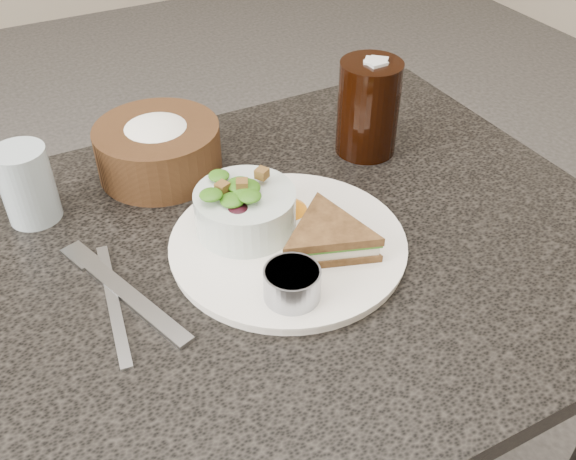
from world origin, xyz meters
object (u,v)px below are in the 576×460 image
at_px(dining_table, 255,430).
at_px(water_glass, 27,185).
at_px(dressing_ramekin, 292,284).
at_px(sandwich, 328,237).
at_px(cola_glass, 369,104).
at_px(dinner_plate, 288,245).
at_px(bread_basket, 158,142).
at_px(salad_bowl, 245,204).

xyz_separation_m(dining_table, water_glass, (-0.22, 0.20, 0.43)).
height_order(dining_table, dressing_ramekin, dressing_ramekin).
height_order(sandwich, cola_glass, cola_glass).
bearing_deg(dinner_plate, sandwich, -46.24).
bearing_deg(sandwich, cola_glass, 65.52).
distance_m(dining_table, bread_basket, 0.48).
xyz_separation_m(sandwich, cola_glass, (0.18, 0.19, 0.05)).
height_order(dining_table, water_glass, water_glass).
relative_size(dining_table, bread_basket, 5.58).
height_order(sandwich, salad_bowl, salad_bowl).
relative_size(dinner_plate, dressing_ramekin, 4.54).
bearing_deg(salad_bowl, water_glass, 144.54).
relative_size(sandwich, dressing_ramekin, 2.16).
xyz_separation_m(cola_glass, water_glass, (-0.49, 0.06, -0.03)).
xyz_separation_m(dinner_plate, cola_glass, (0.22, 0.15, 0.07)).
distance_m(dinner_plate, water_glass, 0.35).
bearing_deg(dinner_plate, salad_bowl, 125.73).
bearing_deg(dressing_ramekin, salad_bowl, 87.37).
xyz_separation_m(dinner_plate, dressing_ramekin, (-0.04, -0.09, 0.03)).
height_order(dining_table, cola_glass, cola_glass).
bearing_deg(dining_table, water_glass, 136.57).
distance_m(dressing_ramekin, cola_glass, 0.36).
height_order(dinner_plate, water_glass, water_glass).
distance_m(sandwich, cola_glass, 0.27).
height_order(dinner_plate, cola_glass, cola_glass).
relative_size(dining_table, cola_glass, 6.43).
relative_size(salad_bowl, water_glass, 1.23).
xyz_separation_m(salad_bowl, bread_basket, (-0.05, 0.19, 0.00)).
relative_size(dinner_plate, cola_glass, 1.90).
relative_size(dining_table, salad_bowl, 7.79).
xyz_separation_m(bread_basket, water_glass, (-0.19, -0.03, 0.00)).
bearing_deg(cola_glass, dining_table, -152.21).
bearing_deg(dining_table, sandwich, -28.66).
bearing_deg(dressing_ramekin, bread_basket, 97.36).
distance_m(dinner_plate, dressing_ramekin, 0.10).
xyz_separation_m(dining_table, cola_glass, (0.27, 0.14, 0.45)).
xyz_separation_m(dinner_plate, sandwich, (0.04, -0.04, 0.03)).
bearing_deg(cola_glass, salad_bowl, -157.24).
xyz_separation_m(sandwich, water_glass, (-0.31, 0.25, 0.02)).
distance_m(dining_table, cola_glass, 0.55).
bearing_deg(dining_table, dressing_ramekin, -82.86).
distance_m(sandwich, dressing_ramekin, 0.09).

